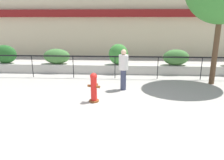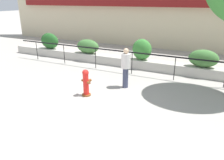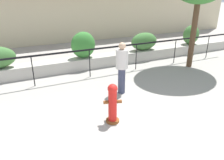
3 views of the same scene
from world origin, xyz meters
The scene contains 9 objects.
ground_plane centered at (0.00, 0.00, 0.00)m, with size 120.00×120.00×0.00m, color #9E9991.
planter_wall_low centered at (0.00, 6.00, 0.25)m, with size 18.00×0.70×0.50m, color #B7B2A8.
fence_railing_segment centered at (0.00, 4.90, 1.02)m, with size 15.00×0.05×1.15m.
hedge_bush_0 centered at (-6.31, 6.00, 1.01)m, with size 1.38×0.59×1.03m, color #235B23.
hedge_bush_1 centered at (-3.32, 6.00, 0.92)m, with size 1.49×0.70×0.84m, color #427538.
hedge_bush_2 centered at (0.13, 6.00, 1.06)m, with size 1.06×0.70×1.13m, color #387F33.
hedge_bush_3 centered at (3.26, 6.00, 0.93)m, with size 1.40×0.70×0.86m, color #427538.
fire_hydrant centered at (-0.61, 1.56, 0.55)m, with size 0.48×0.48×1.08m.
pedestrian centered at (0.44, 3.04, 0.99)m, with size 0.43×0.43×1.73m.
Camera 2 is at (3.85, -5.13, 3.62)m, focal length 35.00 mm.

